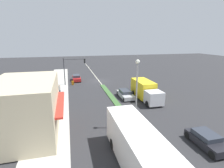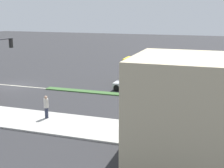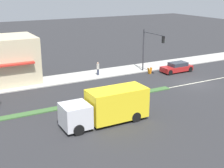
{
  "view_description": "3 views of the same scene",
  "coord_description": "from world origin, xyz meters",
  "px_view_note": "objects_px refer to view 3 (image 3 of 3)",
  "views": [
    {
      "loc": [
        6.72,
        38.94,
        9.44
      ],
      "look_at": [
        -0.94,
        8.7,
        1.36
      ],
      "focal_mm": 28.0,
      "sensor_mm": 36.0,
      "label": 1
    },
    {
      "loc": [
        27.58,
        20.38,
        7.83
      ],
      "look_at": [
        1.88,
        11.69,
        1.48
      ],
      "focal_mm": 50.0,
      "sensor_mm": 36.0,
      "label": 2
    },
    {
      "loc": [
        -26.76,
        25.76,
        11.2
      ],
      "look_at": [
        -0.74,
        11.66,
        1.85
      ],
      "focal_mm": 50.0,
      "sensor_mm": 36.0,
      "label": 3
    }
  ],
  "objects_px": {
    "pedestrian": "(98,68)",
    "sedan_silver": "(108,102)",
    "warning_aframe_sign": "(150,71)",
    "delivery_truck": "(108,106)",
    "hatchback_red": "(177,67)",
    "traffic_signal_main": "(150,45)"
  },
  "relations": [
    {
      "from": "traffic_signal_main",
      "to": "hatchback_red",
      "type": "distance_m",
      "value": 5.14
    },
    {
      "from": "sedan_silver",
      "to": "hatchback_red",
      "type": "relative_size",
      "value": 1.02
    },
    {
      "from": "warning_aframe_sign",
      "to": "traffic_signal_main",
      "type": "bearing_deg",
      "value": 20.84
    },
    {
      "from": "traffic_signal_main",
      "to": "warning_aframe_sign",
      "type": "xyz_separation_m",
      "value": [
        -0.13,
        -0.05,
        -3.47
      ]
    },
    {
      "from": "traffic_signal_main",
      "to": "hatchback_red",
      "type": "height_order",
      "value": "traffic_signal_main"
    },
    {
      "from": "delivery_truck",
      "to": "pedestrian",
      "type": "bearing_deg",
      "value": -22.67
    },
    {
      "from": "traffic_signal_main",
      "to": "pedestrian",
      "type": "relative_size",
      "value": 3.3
    },
    {
      "from": "hatchback_red",
      "to": "sedan_silver",
      "type": "bearing_deg",
      "value": 116.74
    },
    {
      "from": "warning_aframe_sign",
      "to": "delivery_truck",
      "type": "xyz_separation_m",
      "value": [
        -10.99,
        12.06,
        1.04
      ]
    },
    {
      "from": "sedan_silver",
      "to": "hatchback_red",
      "type": "xyz_separation_m",
      "value": [
        7.2,
        -14.29,
        0.04
      ]
    },
    {
      "from": "hatchback_red",
      "to": "traffic_signal_main",
      "type": "bearing_deg",
      "value": 73.58
    },
    {
      "from": "hatchback_red",
      "to": "warning_aframe_sign",
      "type": "bearing_deg",
      "value": 75.22
    },
    {
      "from": "warning_aframe_sign",
      "to": "hatchback_red",
      "type": "relative_size",
      "value": 0.19
    },
    {
      "from": "traffic_signal_main",
      "to": "hatchback_red",
      "type": "relative_size",
      "value": 1.28
    },
    {
      "from": "pedestrian",
      "to": "sedan_silver",
      "type": "height_order",
      "value": "pedestrian"
    },
    {
      "from": "warning_aframe_sign",
      "to": "hatchback_red",
      "type": "xyz_separation_m",
      "value": [
        -0.99,
        -3.77,
        0.22
      ]
    },
    {
      "from": "delivery_truck",
      "to": "sedan_silver",
      "type": "bearing_deg",
      "value": -28.7
    },
    {
      "from": "traffic_signal_main",
      "to": "warning_aframe_sign",
      "type": "height_order",
      "value": "traffic_signal_main"
    },
    {
      "from": "warning_aframe_sign",
      "to": "hatchback_red",
      "type": "distance_m",
      "value": 3.9
    },
    {
      "from": "traffic_signal_main",
      "to": "delivery_truck",
      "type": "relative_size",
      "value": 0.75
    },
    {
      "from": "warning_aframe_sign",
      "to": "delivery_truck",
      "type": "relative_size",
      "value": 0.11
    },
    {
      "from": "delivery_truck",
      "to": "hatchback_red",
      "type": "distance_m",
      "value": 18.74
    }
  ]
}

